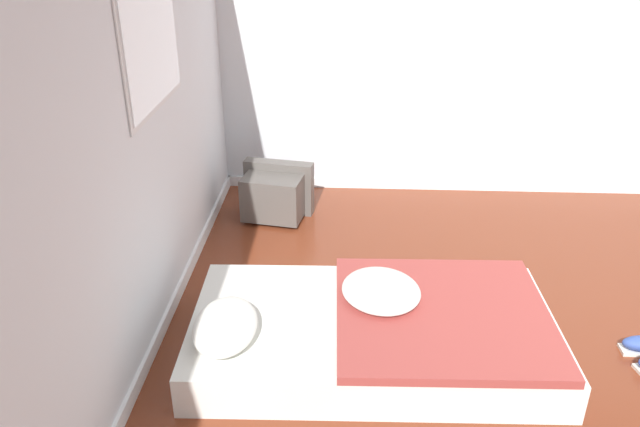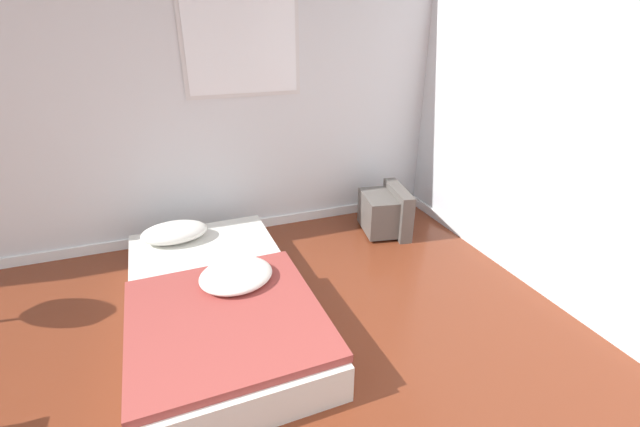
# 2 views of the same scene
# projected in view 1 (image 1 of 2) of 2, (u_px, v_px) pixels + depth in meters

# --- Properties ---
(wall_back) EXTENTS (7.50, 0.08, 2.60)m
(wall_back) POSITION_uv_depth(u_px,v_px,m) (106.00, 149.00, 2.89)
(wall_back) COLOR silver
(wall_back) RESTS_ON ground_plane
(wall_right) EXTENTS (0.08, 8.31, 2.60)m
(wall_right) POSITION_uv_depth(u_px,v_px,m) (580.00, 45.00, 5.06)
(wall_right) COLOR silver
(wall_right) RESTS_ON ground_plane
(mattress_bed) EXTENTS (1.16, 2.06, 0.38)m
(mattress_bed) POSITION_uv_depth(u_px,v_px,m) (374.00, 330.00, 3.52)
(mattress_bed) COLOR silver
(mattress_bed) RESTS_ON ground_plane
(crt_tv) EXTENTS (0.47, 0.58, 0.44)m
(crt_tv) POSITION_uv_depth(u_px,v_px,m) (275.00, 193.00, 5.05)
(crt_tv) COLOR #56514C
(crt_tv) RESTS_ON ground_plane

